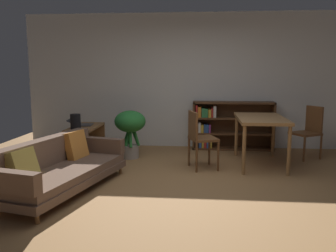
% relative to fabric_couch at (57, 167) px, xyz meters
% --- Properties ---
extents(ground_plane, '(8.16, 8.16, 0.00)m').
position_rel_fabric_couch_xyz_m(ground_plane, '(1.65, 0.29, -0.32)').
color(ground_plane, '#9E7042').
extents(back_wall_panel, '(6.80, 0.10, 2.70)m').
position_rel_fabric_couch_xyz_m(back_wall_panel, '(1.65, 2.99, 1.03)').
color(back_wall_panel, silver).
rests_on(back_wall_panel, ground_plane).
extents(fabric_couch, '(1.27, 2.21, 0.70)m').
position_rel_fabric_couch_xyz_m(fabric_couch, '(0.00, 0.00, 0.00)').
color(fabric_couch, brown).
rests_on(fabric_couch, ground_plane).
extents(media_console, '(0.44, 1.04, 0.59)m').
position_rel_fabric_couch_xyz_m(media_console, '(-0.19, 1.73, -0.03)').
color(media_console, brown).
rests_on(media_console, ground_plane).
extents(open_laptop, '(0.46, 0.34, 0.11)m').
position_rel_fabric_couch_xyz_m(open_laptop, '(-0.28, 1.84, 0.30)').
color(open_laptop, '#333338').
rests_on(open_laptop, media_console).
extents(desk_speaker, '(0.17, 0.17, 0.25)m').
position_rel_fabric_couch_xyz_m(desk_speaker, '(-0.25, 1.44, 0.40)').
color(desk_speaker, black).
rests_on(desk_speaker, media_console).
extents(potted_floor_plant, '(0.55, 0.55, 0.86)m').
position_rel_fabric_couch_xyz_m(potted_floor_plant, '(0.60, 1.86, 0.26)').
color(potted_floor_plant, '#9E9389').
rests_on(potted_floor_plant, ground_plane).
extents(dining_table, '(0.76, 1.33, 0.80)m').
position_rel_fabric_couch_xyz_m(dining_table, '(2.85, 1.59, 0.40)').
color(dining_table, olive).
rests_on(dining_table, ground_plane).
extents(dining_chair_near, '(0.51, 0.55, 0.93)m').
position_rel_fabric_couch_xyz_m(dining_chair_near, '(1.84, 1.25, 0.22)').
color(dining_chair_near, brown).
rests_on(dining_chair_near, ground_plane).
extents(dining_chair_far, '(0.58, 0.57, 0.93)m').
position_rel_fabric_couch_xyz_m(dining_chair_far, '(3.79, 2.15, 0.20)').
color(dining_chair_far, brown).
rests_on(dining_chair_far, ground_plane).
extents(bookshelf, '(1.59, 0.34, 0.95)m').
position_rel_fabric_couch_xyz_m(bookshelf, '(2.38, 2.80, 0.16)').
color(bookshelf, '#56351E').
rests_on(bookshelf, ground_plane).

